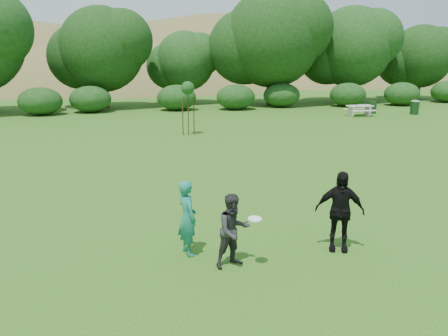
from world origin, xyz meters
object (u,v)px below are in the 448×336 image
at_px(player_grey, 233,230).
at_px(trash_can_near, 372,107).
at_px(picnic_table, 360,109).
at_px(player_teal, 187,218).
at_px(player_black, 340,211).
at_px(sapling, 188,90).
at_px(trash_can_lidded, 415,107).

xyz_separation_m(player_grey, trash_can_near, (16.08, 21.31, -0.30)).
relative_size(trash_can_near, picnic_table, 0.50).
bearing_deg(player_teal, player_black, -113.57).
bearing_deg(player_black, trash_can_near, 80.25).
distance_m(player_teal, trash_can_near, 26.61).
bearing_deg(player_black, picnic_table, 82.21).
xyz_separation_m(player_grey, player_black, (2.40, 0.22, 0.13)).
bearing_deg(sapling, player_black, -86.18).
relative_size(player_teal, player_grey, 1.08).
relative_size(player_black, sapling, 0.62).
bearing_deg(picnic_table, trash_can_lidded, -1.60).
height_order(trash_can_near, sapling, sapling).
height_order(sapling, trash_can_lidded, sapling).
distance_m(sapling, trash_can_lidded, 18.10).
distance_m(player_black, trash_can_near, 25.14).
height_order(picnic_table, trash_can_lidded, trash_can_lidded).
bearing_deg(trash_can_lidded, player_black, -129.49).
relative_size(player_teal, picnic_table, 0.90).
bearing_deg(sapling, trash_can_near, 22.52).
relative_size(player_grey, trash_can_near, 1.67).
xyz_separation_m(player_black, picnic_table, (11.99, 19.95, -0.37)).
distance_m(player_grey, sapling, 15.38).
xyz_separation_m(player_teal, picnic_table, (15.20, 19.42, -0.29)).
bearing_deg(picnic_table, player_grey, -125.51).
relative_size(player_teal, player_black, 0.92).
bearing_deg(player_teal, player_grey, -146.95).
height_order(player_black, sapling, sapling).
relative_size(player_teal, trash_can_near, 1.81).
xyz_separation_m(sapling, picnic_table, (12.99, 4.95, -1.90)).
height_order(player_teal, trash_can_lidded, player_teal).
xyz_separation_m(player_black, sapling, (-1.00, 15.00, 1.54)).
bearing_deg(trash_can_near, player_black, -122.96).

